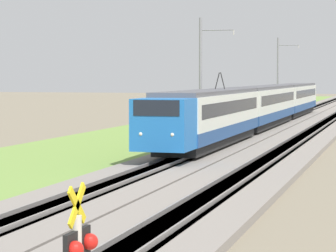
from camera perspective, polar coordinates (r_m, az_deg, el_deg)
ballast_main at (r=60.68m, az=5.64°, el=-0.66°), size 240.00×4.40×0.30m
ballast_adjacent at (r=60.02m, az=9.90°, el=-0.74°), size 240.00×4.40×0.30m
track_main at (r=60.68m, az=5.64°, el=-0.65°), size 240.00×1.57×0.45m
track_adjacent at (r=60.02m, az=9.90°, el=-0.73°), size 240.00×1.57×0.45m
grass_verge at (r=62.31m, az=-0.62°, el=-0.61°), size 240.00×12.31×0.12m
passenger_train at (r=68.30m, az=6.85°, el=1.59°), size 62.00×2.89×4.88m
catenary_mast_mid at (r=57.04m, az=2.40°, el=3.51°), size 0.22×2.56×8.81m
catenary_mast_far at (r=94.58m, az=7.92°, el=3.62°), size 0.22×2.56×9.15m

